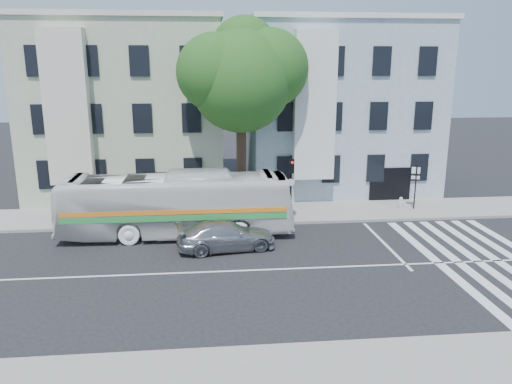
{
  "coord_description": "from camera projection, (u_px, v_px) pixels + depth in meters",
  "views": [
    {
      "loc": [
        -1.9,
        -19.4,
        8.33
      ],
      "look_at": [
        0.38,
        3.9,
        2.4
      ],
      "focal_mm": 35.0,
      "sensor_mm": 36.0,
      "label": 1
    }
  ],
  "objects": [
    {
      "name": "street_tree",
      "position": [
        242.0,
        75.0,
        27.46
      ],
      "size": [
        7.3,
        5.9,
        11.1
      ],
      "color": "#2D2116",
      "rests_on": "ground"
    },
    {
      "name": "fire_hydrant",
      "position": [
        401.0,
        202.0,
        29.48
      ],
      "size": [
        0.38,
        0.22,
        0.68
      ],
      "rotation": [
        0.0,
        0.0,
        -0.1
      ],
      "color": "#BABAB6",
      "rests_on": "sidewalk_far"
    },
    {
      "name": "ground",
      "position": [
        256.0,
        270.0,
        20.95
      ],
      "size": [
        120.0,
        120.0,
        0.0
      ],
      "primitive_type": "plane",
      "color": "black",
      "rests_on": "ground"
    },
    {
      "name": "sidewalk_far",
      "position": [
        242.0,
        214.0,
        28.65
      ],
      "size": [
        80.0,
        4.0,
        0.15
      ],
      "primitive_type": "cube",
      "color": "gray",
      "rests_on": "ground"
    },
    {
      "name": "traffic_signal",
      "position": [
        291.0,
        180.0,
        26.57
      ],
      "size": [
        0.39,
        0.51,
        3.74
      ],
      "rotation": [
        0.0,
        0.0,
        -0.1
      ],
      "color": "black",
      "rests_on": "ground"
    },
    {
      "name": "bus",
      "position": [
        177.0,
        205.0,
        24.9
      ],
      "size": [
        2.75,
        11.55,
        3.22
      ],
      "primitive_type": "imported",
      "rotation": [
        0.0,
        0.0,
        1.57
      ],
      "color": "white",
      "rests_on": "ground"
    },
    {
      "name": "hedge",
      "position": [
        186.0,
        215.0,
        27.02
      ],
      "size": [
        8.51,
        0.91,
        0.7
      ],
      "primitive_type": null,
      "rotation": [
        0.0,
        0.0,
        -0.01
      ],
      "color": "#2F611F",
      "rests_on": "sidewalk_far"
    },
    {
      "name": "sedan",
      "position": [
        226.0,
        236.0,
        23.18
      ],
      "size": [
        2.54,
        4.82,
        1.33
      ],
      "primitive_type": "imported",
      "rotation": [
        0.0,
        0.0,
        1.72
      ],
      "color": "#A6A8AD",
      "rests_on": "ground"
    },
    {
      "name": "building_left",
      "position": [
        130.0,
        109.0,
        33.41
      ],
      "size": [
        12.0,
        10.0,
        11.0
      ],
      "primitive_type": "cube",
      "color": "#A4AF93",
      "rests_on": "ground"
    },
    {
      "name": "far_sign_pole",
      "position": [
        416.0,
        181.0,
        29.07
      ],
      "size": [
        0.46,
        0.25,
        2.66
      ],
      "rotation": [
        0.0,
        0.0,
        -0.39
      ],
      "color": "black",
      "rests_on": "sidewalk_far"
    },
    {
      "name": "building_right",
      "position": [
        335.0,
        108.0,
        34.73
      ],
      "size": [
        12.0,
        10.0,
        11.0
      ],
      "primitive_type": "cube",
      "color": "#91A2AC",
      "rests_on": "ground"
    }
  ]
}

